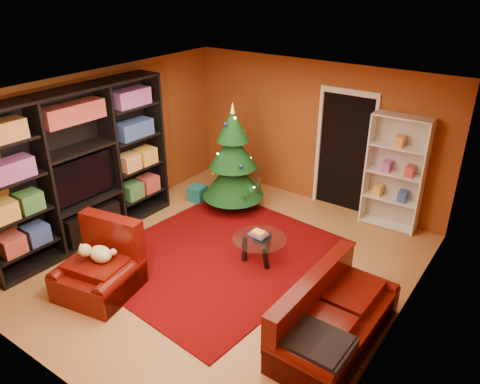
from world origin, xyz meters
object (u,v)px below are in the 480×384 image
Objects in this scene: media_unit at (79,169)px; dog at (101,254)px; white_bookshelf at (395,173)px; armchair at (97,268)px; rug at (218,255)px; coffee_table at (259,249)px; acrylic_chair at (244,192)px; gift_box_teal at (197,194)px; gift_box_red at (242,195)px; sofa at (337,313)px; christmas_tree at (233,159)px; gift_box_green at (252,188)px.

dog is (1.32, -0.79, -0.63)m from media_unit.
white_bookshelf is 1.94× the size of armchair.
media_unit reaches higher than armchair.
white_bookshelf is (1.81, 2.43, 0.96)m from rug.
coffee_table is 0.99× the size of acrylic_chair.
white_bookshelf is at bearing 19.63° from gift_box_teal.
armchair reaches higher than gift_box_red.
coffee_table is (-1.64, 0.87, -0.19)m from sofa.
white_bookshelf is at bearing 53.39° from rug.
christmas_tree is at bearing 56.64° from sofa.
armchair is (1.28, -0.84, -0.82)m from media_unit.
media_unit is 1.66m from dog.
gift_box_teal is 0.85m from gift_box_red.
rug is 1.06× the size of media_unit.
acrylic_chair reaches higher than dog.
white_bookshelf is 3.15m from sofa.
media_unit is at bearing 93.46° from sofa.
coffee_table is (2.08, -1.03, 0.07)m from gift_box_teal.
rug is 2.21m from gift_box_green.
acrylic_chair is (0.26, -0.68, 0.28)m from gift_box_green.
christmas_tree reaches higher than gift_box_teal.
dog is 0.50× the size of coffee_table.
armchair reaches higher than coffee_table.
white_bookshelf is 1.06× the size of sofa.
armchair reaches higher than dog.
sofa is (3.01, -2.08, -0.56)m from christmas_tree.
christmas_tree is at bearing 61.95° from media_unit.
armchair is at bearing -89.40° from gift_box_red.
acrylic_chair is (-2.74, 2.03, 0.00)m from sofa.
gift_box_red is at bearing -167.65° from white_bookshelf.
gift_box_red is 3.44m from armchair.
christmas_tree is 9.62× the size of gift_box_red.
acrylic_chair reaches higher than rug.
gift_box_red is (0.67, 0.52, -0.04)m from gift_box_teal.
sofa is (2.97, 0.95, -0.19)m from dog.
sofa is at bearing -15.85° from rug.
media_unit is 3.08m from gift_box_red.
coffee_table is (0.61, 0.23, 0.20)m from rug.
dog is 3.13m from sofa.
rug is 12.69× the size of gift_box_green.
christmas_tree is 1.05m from gift_box_green.
sofa is (3.01, 1.01, 0.00)m from armchair.
media_unit reaches higher than dog.
gift_box_red is 0.11× the size of sofa.
media_unit is at bearing 138.60° from dog.
armchair is 0.21m from dog.
sofa is 2.30× the size of acrylic_chair.
acrylic_chair is at bearing 7.41° from gift_box_teal.
gift_box_green is 3.73m from armchair.
media_unit is 1.60× the size of white_bookshelf.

